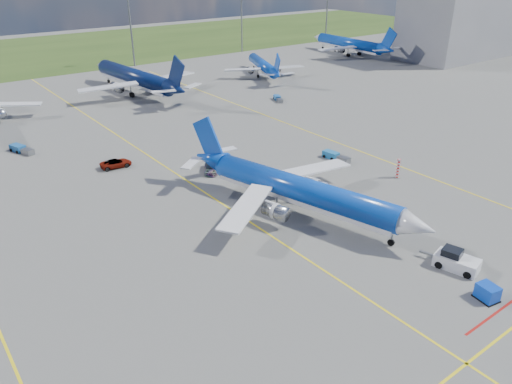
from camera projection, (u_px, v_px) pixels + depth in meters
ground at (304, 258)px, 55.61m from camera, size 400.00×400.00×0.00m
taxiway_lines at (183, 177)px, 75.67m from camera, size 60.25×160.00×0.02m
floodlight_masts at (61, 28)px, 134.90m from camera, size 202.20×0.50×22.70m
terminal_building at (461, 15)px, 158.37m from camera, size 42.00×22.00×26.00m
warning_post at (398, 169)px, 74.85m from camera, size 0.50×0.50×3.00m
bg_jet_n at (136, 93)px, 121.48m from camera, size 36.02×45.35×11.21m
bg_jet_ne at (263, 76)px, 138.81m from camera, size 34.23×38.25×8.24m
bg_jet_ene at (348, 55)px, 167.76m from camera, size 32.74×41.56×10.39m
main_airliner at (301, 214)px, 64.92m from camera, size 37.14×43.51×9.82m
pushback_tug at (456, 261)px, 53.44m from camera, size 3.45×6.47×2.15m
uld_container at (487, 292)px, 48.61m from camera, size 1.89×2.21×1.58m
service_car_b at (116, 163)px, 78.88m from camera, size 5.07×2.70×1.36m
service_car_c at (211, 167)px, 77.30m from camera, size 4.29×5.20×1.42m
baggage_tug_w at (335, 156)px, 81.98m from camera, size 1.91×5.11×1.12m
baggage_tug_c at (21, 149)px, 84.90m from camera, size 3.09×5.29×1.15m
baggage_tug_e at (278, 99)px, 115.03m from camera, size 2.89×4.52×0.99m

